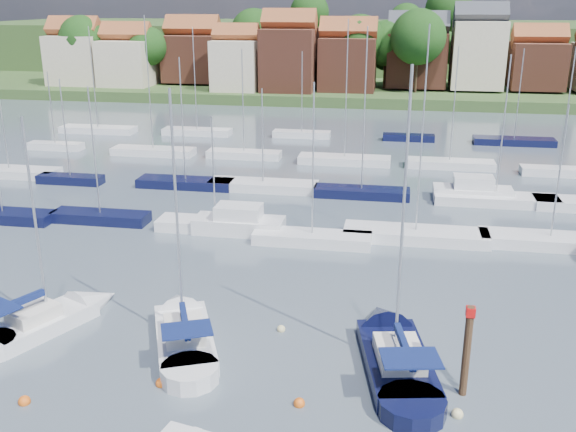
# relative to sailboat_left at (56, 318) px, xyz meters

# --- Properties ---
(ground) EXTENTS (260.00, 260.00, 0.00)m
(ground) POSITION_rel_sailboat_left_xyz_m (11.79, 36.30, -0.37)
(ground) COLOR #44505D
(ground) RESTS_ON ground
(sailboat_left) EXTENTS (6.10, 9.46, 12.74)m
(sailboat_left) POSITION_rel_sailboat_left_xyz_m (0.00, 0.00, 0.00)
(sailboat_left) COLOR silver
(sailboat_left) RESTS_ON ground
(sailboat_centre) EXTENTS (6.76, 10.89, 14.51)m
(sailboat_centre) POSITION_rel_sailboat_left_xyz_m (7.41, 0.02, -0.01)
(sailboat_centre) COLOR silver
(sailboat_centre) RESTS_ON ground
(sailboat_navy) EXTENTS (5.20, 11.85, 15.91)m
(sailboat_navy) POSITION_rel_sailboat_left_xyz_m (18.58, -0.13, -0.01)
(sailboat_navy) COLOR black
(sailboat_navy) RESTS_ON ground
(timber_piling) EXTENTS (0.40, 0.40, 6.70)m
(timber_piling) POSITION_rel_sailboat_left_xyz_m (21.89, -3.04, 0.97)
(timber_piling) COLOR #4C331E
(timber_piling) RESTS_ON ground
(buoy_b) EXTENTS (0.55, 0.55, 0.55)m
(buoy_b) POSITION_rel_sailboat_left_xyz_m (2.39, -7.17, -0.37)
(buoy_b) COLOR #D85914
(buoy_b) RESTS_ON ground
(buoy_c) EXTENTS (0.55, 0.55, 0.55)m
(buoy_c) POSITION_rel_sailboat_left_xyz_m (7.95, -4.74, -0.37)
(buoy_c) COLOR #D85914
(buoy_c) RESTS_ON ground
(buoy_d) EXTENTS (0.52, 0.52, 0.52)m
(buoy_d) POSITION_rel_sailboat_left_xyz_m (14.61, -5.19, -0.37)
(buoy_d) COLOR #D85914
(buoy_d) RESTS_ON ground
(buoy_e) EXTENTS (0.53, 0.53, 0.53)m
(buoy_e) POSITION_rel_sailboat_left_xyz_m (18.07, 2.94, -0.37)
(buoy_e) COLOR #D85914
(buoy_e) RESTS_ON ground
(buoy_f) EXTENTS (0.53, 0.53, 0.53)m
(buoy_f) POSITION_rel_sailboat_left_xyz_m (21.52, -4.79, -0.37)
(buoy_f) COLOR beige
(buoy_f) RESTS_ON ground
(buoy_g) EXTENTS (0.46, 0.46, 0.46)m
(buoy_g) POSITION_rel_sailboat_left_xyz_m (12.57, 1.40, -0.37)
(buoy_g) COLOR beige
(buoy_g) RESTS_ON ground
(marina_field) EXTENTS (79.62, 41.41, 15.93)m
(marina_field) POSITION_rel_sailboat_left_xyz_m (13.70, 31.45, 0.07)
(marina_field) COLOR silver
(marina_field) RESTS_ON ground
(far_shore_town) EXTENTS (212.46, 90.00, 22.27)m
(far_shore_town) POSITION_rel_sailboat_left_xyz_m (14.02, 128.97, 4.24)
(far_shore_town) COLOR #344C26
(far_shore_town) RESTS_ON ground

